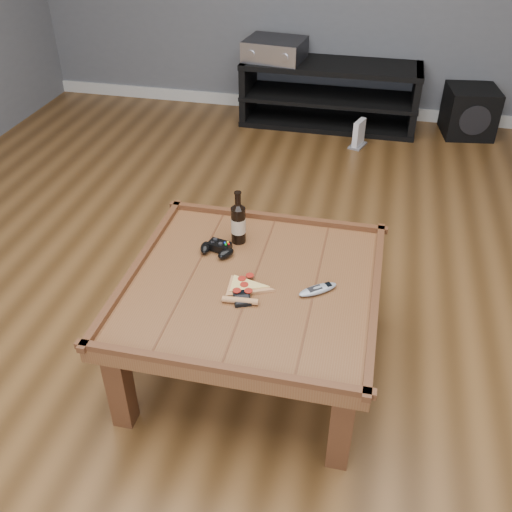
% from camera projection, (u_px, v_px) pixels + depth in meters
% --- Properties ---
extents(ground, '(6.00, 6.00, 0.00)m').
position_uv_depth(ground, '(252.00, 361.00, 2.54)').
color(ground, '#4A2E15').
rests_on(ground, ground).
extents(baseboard, '(5.00, 0.02, 0.10)m').
position_uv_depth(baseboard, '(331.00, 108.00, 4.88)').
color(baseboard, silver).
rests_on(baseboard, ground).
extents(coffee_table, '(1.03, 1.03, 0.48)m').
position_uv_depth(coffee_table, '(252.00, 294.00, 2.31)').
color(coffee_table, brown).
rests_on(coffee_table, ground).
extents(media_console, '(1.40, 0.45, 0.50)m').
position_uv_depth(media_console, '(329.00, 95.00, 4.57)').
color(media_console, black).
rests_on(media_console, ground).
extents(beer_bottle, '(0.06, 0.06, 0.25)m').
position_uv_depth(beer_bottle, '(238.00, 222.00, 2.46)').
color(beer_bottle, black).
rests_on(beer_bottle, coffee_table).
extents(game_controller, '(0.16, 0.13, 0.05)m').
position_uv_depth(game_controller, '(217.00, 248.00, 2.43)').
color(game_controller, black).
rests_on(game_controller, coffee_table).
extents(pizza_slice, '(0.17, 0.26, 0.03)m').
position_uv_depth(pizza_slice, '(244.00, 289.00, 2.23)').
color(pizza_slice, tan).
rests_on(pizza_slice, coffee_table).
extents(smartphone, '(0.10, 0.13, 0.02)m').
position_uv_depth(smartphone, '(241.00, 296.00, 2.19)').
color(smartphone, black).
rests_on(smartphone, coffee_table).
extents(remote_control, '(0.16, 0.14, 0.02)m').
position_uv_depth(remote_control, '(318.00, 289.00, 2.22)').
color(remote_control, gray).
rests_on(remote_control, coffee_table).
extents(av_receiver, '(0.49, 0.42, 0.16)m').
position_uv_depth(av_receiver, '(275.00, 49.00, 4.46)').
color(av_receiver, black).
rests_on(av_receiver, media_console).
extents(subwoofer, '(0.42, 0.42, 0.37)m').
position_uv_depth(subwoofer, '(469.00, 111.00, 4.45)').
color(subwoofer, black).
rests_on(subwoofer, ground).
extents(game_console, '(0.14, 0.19, 0.21)m').
position_uv_depth(game_console, '(359.00, 135.00, 4.31)').
color(game_console, gray).
rests_on(game_console, ground).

